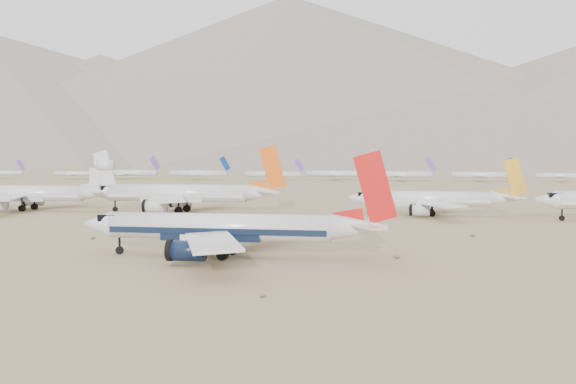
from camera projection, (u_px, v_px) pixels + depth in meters
name	position (u px, v px, depth m)	size (l,w,h in m)	color
ground	(234.00, 256.00, 97.03)	(7000.00, 7000.00, 0.00)	olive
main_airliner	(232.00, 228.00, 95.05)	(45.08, 44.03, 15.91)	silver
row2_gold_tail	(434.00, 199.00, 164.44)	(42.17, 41.24, 15.01)	silver
row2_orange_tail	(185.00, 194.00, 172.67)	(51.46, 50.34, 18.36)	silver
row2_white_trijet	(32.00, 193.00, 180.07)	(48.31, 47.22, 17.12)	silver
distant_storage_row	(428.00, 174.00, 413.91)	(628.81, 53.57, 15.87)	silver
mountain_range	(423.00, 92.00, 1693.51)	(7354.00, 3024.00, 470.00)	slate
desert_scrub	(78.00, 285.00, 72.98)	(247.37, 121.67, 0.63)	brown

